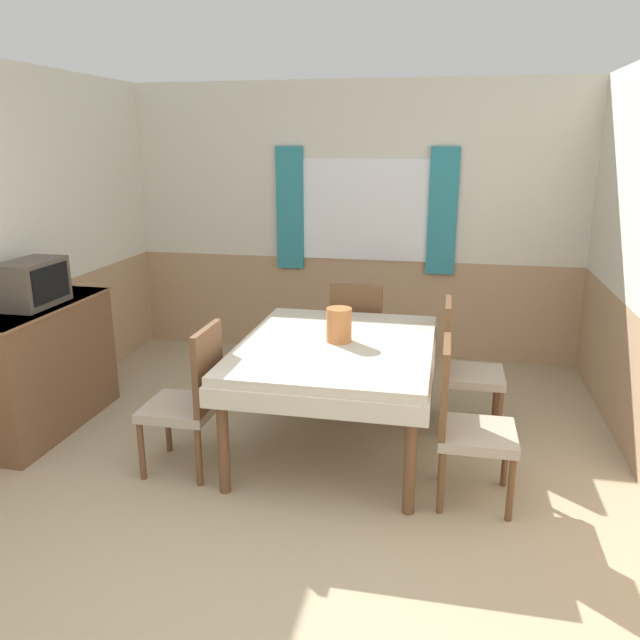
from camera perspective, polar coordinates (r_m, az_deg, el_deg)
ground_plane at (r=3.13m, az=-9.25°, el=-25.13°), size 16.00×16.00×0.00m
wall_back at (r=6.06m, az=3.04°, el=8.93°), size 4.71×0.09×2.60m
wall_left at (r=5.16m, az=-25.52°, el=6.09°), size 0.05×4.14×2.60m
dining_table at (r=4.18m, az=1.50°, el=-3.41°), size 1.29×1.61×0.76m
chair_right_near at (r=3.74m, az=13.08°, el=-8.90°), size 0.44×0.44×0.96m
chair_right_far at (r=4.63m, az=12.90°, el=-3.93°), size 0.44×0.44×0.96m
chair_left_near at (r=4.04m, az=-11.72°, el=-6.88°), size 0.44×0.44×0.96m
chair_head_window at (r=5.17m, az=3.47°, el=-1.46°), size 0.44×0.44×0.96m
sideboard at (r=4.96m, az=-23.98°, el=-3.94°), size 0.46×1.26×0.94m
tv at (r=4.80m, az=-24.77°, el=3.08°), size 0.29×0.49×0.32m
vase at (r=4.14m, az=1.75°, el=-0.45°), size 0.17×0.17×0.23m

